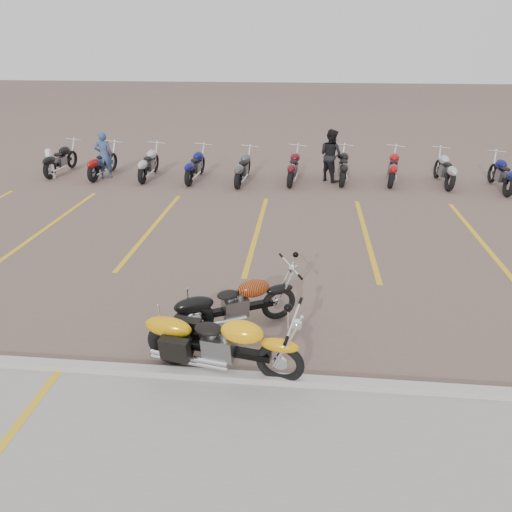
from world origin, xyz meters
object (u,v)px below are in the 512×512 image
Objects in this scene: flame_cruiser at (234,306)px; person_b at (331,155)px; person_a at (104,155)px; bollard at (50,164)px; yellow_cruiser at (220,343)px.

person_b reaches higher than flame_cruiser.
person_a reaches higher than bollard.
flame_cruiser is 1.93× the size of bollard.
person_a is at bearing 94.84° from flame_cruiser.
person_a is 7.72m from person_b.
person_b is (7.71, 0.40, 0.07)m from person_a.
person_b is 1.73× the size of bollard.
flame_cruiser is at bearing 100.82° from person_a.
yellow_cruiser is 1.21× the size of flame_cruiser.
bollard reaches higher than flame_cruiser.
person_b is at bearing 90.75° from yellow_cruiser.
person_b is (1.90, 9.68, 0.43)m from flame_cruiser.
person_a is at bearing 8.27° from bollard.
person_b is 9.57m from bollard.
person_a is (-5.79, 10.47, 0.31)m from yellow_cruiser.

